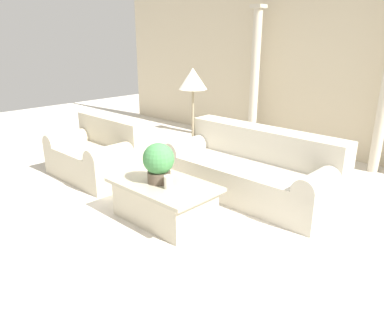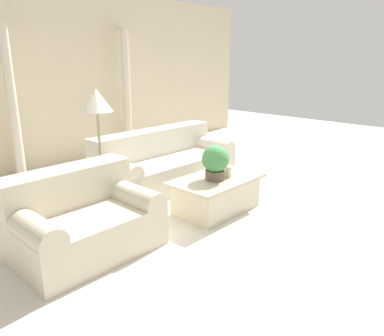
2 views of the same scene
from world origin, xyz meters
TOP-DOWN VIEW (x-y plane):
  - ground_plane at (0.00, 0.00)m, footprint 16.00×16.00m
  - wall_back at (0.00, 3.40)m, footprint 10.00×0.06m
  - sofa_long at (0.31, 1.02)m, footprint 2.28×0.98m
  - loveseat at (-1.76, 0.05)m, footprint 1.42×0.98m
  - coffee_table at (0.02, -0.30)m, footprint 1.22×0.75m
  - potted_plant at (-0.03, -0.32)m, footprint 0.35×0.35m
  - pillar_candle at (0.18, -0.38)m, footprint 0.09×0.09m
  - floor_lamp at (-0.82, 1.06)m, footprint 0.41×0.41m
  - column_left at (-1.13, 3.06)m, footprint 0.23×0.23m

SIDE VIEW (x-z plane):
  - ground_plane at x=0.00m, z-range 0.00..0.00m
  - coffee_table at x=0.02m, z-range 0.01..0.46m
  - sofa_long at x=0.31m, z-range -0.09..0.77m
  - loveseat at x=-1.76m, z-range -0.08..0.78m
  - pillar_candle at x=0.18m, z-range 0.45..0.60m
  - potted_plant at x=-0.03m, z-range 0.47..0.92m
  - column_left at x=-1.13m, z-range 0.03..2.55m
  - floor_lamp at x=-0.82m, z-range 0.57..2.15m
  - wall_back at x=0.00m, z-range 0.00..3.20m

